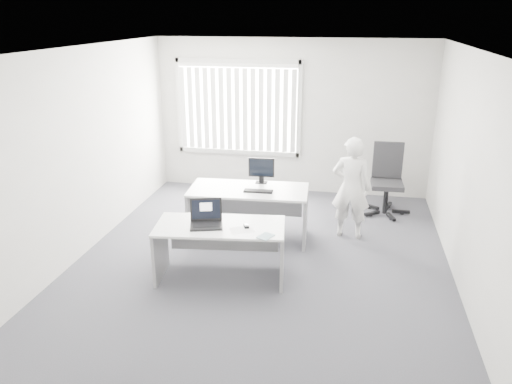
% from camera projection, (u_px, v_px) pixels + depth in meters
% --- Properties ---
extents(ground, '(6.00, 6.00, 0.00)m').
position_uv_depth(ground, '(262.00, 262.00, 6.81)').
color(ground, '#4E4E56').
rests_on(ground, ground).
extents(wall_back, '(5.00, 0.02, 2.80)m').
position_uv_depth(wall_back, '(292.00, 117.00, 9.10)').
color(wall_back, silver).
rests_on(wall_back, ground).
extents(wall_front, '(5.00, 0.02, 2.80)m').
position_uv_depth(wall_front, '(186.00, 281.00, 3.56)').
color(wall_front, silver).
rests_on(wall_front, ground).
extents(wall_left, '(0.02, 6.00, 2.80)m').
position_uv_depth(wall_left, '(82.00, 153.00, 6.78)').
color(wall_left, silver).
rests_on(wall_left, ground).
extents(wall_right, '(0.02, 6.00, 2.80)m').
position_uv_depth(wall_right, '(470.00, 175.00, 5.88)').
color(wall_right, silver).
rests_on(wall_right, ground).
extents(ceiling, '(5.00, 6.00, 0.02)m').
position_uv_depth(ceiling, '(263.00, 49.00, 5.85)').
color(ceiling, white).
rests_on(ceiling, wall_back).
extents(window, '(2.32, 0.06, 1.76)m').
position_uv_depth(window, '(238.00, 108.00, 9.19)').
color(window, '#B4B5B0').
rests_on(window, wall_back).
extents(blinds, '(2.20, 0.10, 1.50)m').
position_uv_depth(blinds, '(237.00, 110.00, 9.15)').
color(blinds, white).
rests_on(blinds, wall_back).
extents(desk_near, '(1.67, 0.94, 0.73)m').
position_uv_depth(desk_near, '(220.00, 240.00, 6.23)').
color(desk_near, silver).
rests_on(desk_near, ground).
extents(desk_far, '(1.77, 0.91, 0.79)m').
position_uv_depth(desk_far, '(249.00, 203.00, 7.34)').
color(desk_far, silver).
rests_on(desk_far, ground).
extents(office_chair, '(0.69, 0.69, 1.18)m').
position_uv_depth(office_chair, '(386.00, 192.00, 8.38)').
color(office_chair, black).
rests_on(office_chair, ground).
extents(person, '(0.59, 0.41, 1.54)m').
position_uv_depth(person, '(351.00, 188.00, 7.34)').
color(person, silver).
rests_on(person, ground).
extents(laptop, '(0.48, 0.45, 0.31)m').
position_uv_depth(laptop, '(206.00, 215.00, 6.07)').
color(laptop, black).
rests_on(laptop, desk_near).
extents(paper_sheet, '(0.34, 0.31, 0.00)m').
position_uv_depth(paper_sheet, '(242.00, 230.00, 6.03)').
color(paper_sheet, white).
rests_on(paper_sheet, desk_near).
extents(mouse, '(0.09, 0.11, 0.04)m').
position_uv_depth(mouse, '(246.00, 226.00, 6.10)').
color(mouse, silver).
rests_on(mouse, paper_sheet).
extents(booklet, '(0.21, 0.24, 0.01)m').
position_uv_depth(booklet, '(266.00, 236.00, 5.85)').
color(booklet, white).
rests_on(booklet, desk_near).
extents(keyboard, '(0.42, 0.15, 0.02)m').
position_uv_depth(keyboard, '(258.00, 191.00, 7.14)').
color(keyboard, black).
rests_on(keyboard, desk_far).
extents(monitor, '(0.39, 0.14, 0.39)m').
position_uv_depth(monitor, '(261.00, 171.00, 7.45)').
color(monitor, black).
rests_on(monitor, desk_far).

